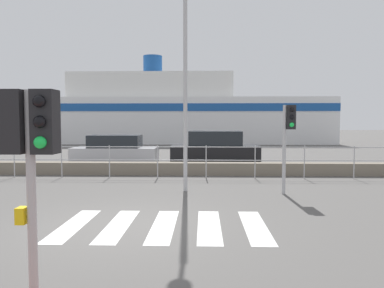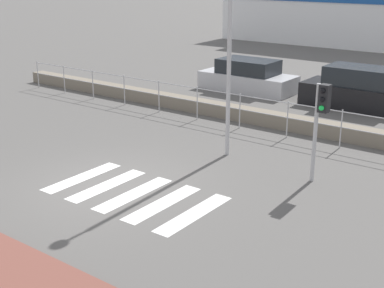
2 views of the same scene
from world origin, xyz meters
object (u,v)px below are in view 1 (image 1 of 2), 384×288
at_px(traffic_light_far, 288,129).
at_px(ferry_boat, 180,114).
at_px(parked_car_black, 215,149).
at_px(parked_car_silver, 115,151).
at_px(streetlamp, 185,62).
at_px(traffic_light_near, 30,140).

bearing_deg(traffic_light_far, ferry_boat, 100.42).
distance_m(ferry_boat, parked_car_black, 17.96).
distance_m(traffic_light_far, parked_car_silver, 10.57).
xyz_separation_m(streetlamp, ferry_boat, (-1.79, 25.43, -0.98)).
distance_m(parked_car_silver, parked_car_black, 4.99).
distance_m(traffic_light_near, ferry_boat, 32.25).
relative_size(parked_car_silver, parked_car_black, 0.97).
relative_size(ferry_boat, parked_car_silver, 6.42).
bearing_deg(ferry_boat, traffic_light_far, -79.58).
bearing_deg(parked_car_black, parked_car_silver, -180.00).
relative_size(streetlamp, parked_car_silver, 1.44).
distance_m(traffic_light_near, parked_car_silver, 14.91).
bearing_deg(streetlamp, traffic_light_far, -2.97).
xyz_separation_m(ferry_boat, parked_car_silver, (-2.10, -17.60, -2.19)).
bearing_deg(ferry_boat, streetlamp, -85.98).
distance_m(ferry_boat, parked_car_silver, 17.86).
bearing_deg(traffic_light_far, traffic_light_near, -122.52).
distance_m(streetlamp, parked_car_silver, 9.30).
height_order(streetlamp, parked_car_black, streetlamp).
distance_m(streetlamp, parked_car_black, 8.49).
height_order(streetlamp, parked_car_silver, streetlamp).
bearing_deg(traffic_light_far, streetlamp, 177.03).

